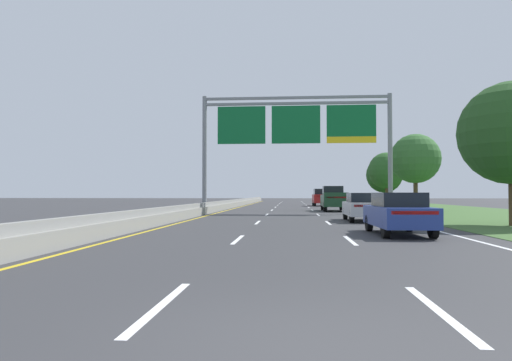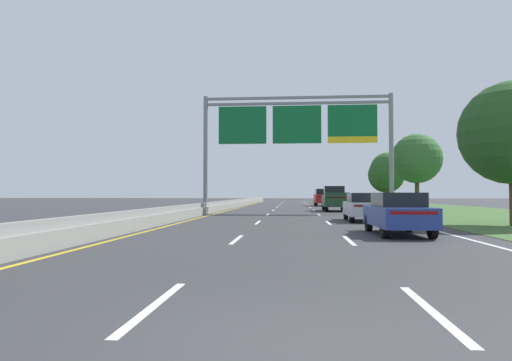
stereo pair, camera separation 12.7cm
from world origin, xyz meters
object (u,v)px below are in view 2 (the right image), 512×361
object	(u,v)px
pickup_truck_darkgreen	(335,199)
roadside_tree_near	(512,133)
car_silver_right_lane_sedan	(363,206)
roadside_tree_mid	(417,159)
roadside_tree_far	(388,170)
roadside_tree_distant	(386,175)
car_red_right_lane_suv	(322,197)
overhead_sign_gantry	(297,129)
car_blue_right_lane_sedan	(398,213)

from	to	relation	value
pickup_truck_darkgreen	roadside_tree_near	world-z (taller)	roadside_tree_near
car_silver_right_lane_sedan	roadside_tree_mid	distance (m)	15.68
roadside_tree_near	roadside_tree_far	bearing A→B (deg)	88.26
roadside_tree_mid	roadside_tree_distant	distance (m)	27.89
car_red_right_lane_suv	roadside_tree_mid	bearing A→B (deg)	-158.99
overhead_sign_gantry	pickup_truck_darkgreen	bearing A→B (deg)	52.74
overhead_sign_gantry	car_silver_right_lane_sedan	world-z (taller)	overhead_sign_gantry
roadside_tree_mid	roadside_tree_near	bearing A→B (deg)	-90.31
car_silver_right_lane_sedan	roadside_tree_distant	xyz separation A→B (m)	(9.46, 41.51, 3.42)
car_silver_right_lane_sedan	pickup_truck_darkgreen	bearing A→B (deg)	1.44
car_silver_right_lane_sedan	roadside_tree_far	world-z (taller)	roadside_tree_far
pickup_truck_darkgreen	roadside_tree_distant	size ratio (longest dim) A/B	0.79
overhead_sign_gantry	roadside_tree_far	bearing A→B (deg)	60.73
pickup_truck_darkgreen	roadside_tree_distant	xyz separation A→B (m)	(9.73, 26.74, 3.16)
car_red_right_lane_suv	roadside_tree_distant	world-z (taller)	roadside_tree_distant
car_blue_right_lane_sedan	roadside_tree_far	distance (m)	39.40
car_red_right_lane_suv	pickup_truck_darkgreen	bearing A→B (deg)	179.76
car_blue_right_lane_sedan	roadside_tree_mid	distance (m)	23.40
car_red_right_lane_suv	overhead_sign_gantry	bearing A→B (deg)	170.63
roadside_tree_near	roadside_tree_mid	distance (m)	17.24
pickup_truck_darkgreen	car_silver_right_lane_sedan	distance (m)	14.77
roadside_tree_far	roadside_tree_distant	world-z (taller)	roadside_tree_distant
car_silver_right_lane_sedan	roadside_tree_near	distance (m)	8.14
overhead_sign_gantry	car_blue_right_lane_sedan	world-z (taller)	overhead_sign_gantry
roadside_tree_near	car_blue_right_lane_sedan	bearing A→B (deg)	-142.45
roadside_tree_near	roadside_tree_mid	xyz separation A→B (m)	(0.09, 17.24, 0.09)
overhead_sign_gantry	pickup_truck_darkgreen	distance (m)	7.82
roadside_tree_mid	car_red_right_lane_suv	bearing A→B (deg)	111.49
roadside_tree_near	overhead_sign_gantry	bearing A→B (deg)	125.91
overhead_sign_gantry	roadside_tree_far	distance (m)	22.74
pickup_truck_darkgreen	roadside_tree_near	xyz separation A→B (m)	(6.71, -18.23, 3.32)
roadside_tree_far	roadside_tree_mid	bearing A→B (deg)	-93.25
pickup_truck_darkgreen	car_red_right_lane_suv	world-z (taller)	pickup_truck_darkgreen
roadside_tree_mid	roadside_tree_distant	xyz separation A→B (m)	(2.93, 27.73, -0.25)
pickup_truck_darkgreen	car_red_right_lane_suv	xyz separation A→B (m)	(-0.07, 16.46, 0.02)
overhead_sign_gantry	roadside_tree_distant	bearing A→B (deg)	67.23
roadside_tree_mid	car_blue_right_lane_sedan	bearing A→B (deg)	-106.37
roadside_tree_mid	roadside_tree_distant	world-z (taller)	roadside_tree_distant
car_silver_right_lane_sedan	car_red_right_lane_suv	distance (m)	31.24
overhead_sign_gantry	roadside_tree_mid	xyz separation A→B (m)	(10.13, 3.37, -2.16)
car_blue_right_lane_sedan	car_red_right_lane_suv	bearing A→B (deg)	-0.60
car_silver_right_lane_sedan	roadside_tree_mid	size ratio (longest dim) A/B	0.67
overhead_sign_gantry	roadside_tree_near	distance (m)	17.26
overhead_sign_gantry	roadside_tree_near	size ratio (longest dim) A/B	2.20
car_red_right_lane_suv	roadside_tree_far	world-z (taller)	roadside_tree_far
overhead_sign_gantry	roadside_tree_near	bearing A→B (deg)	-54.09
overhead_sign_gantry	car_blue_right_lane_sedan	size ratio (longest dim) A/B	3.40
car_silver_right_lane_sedan	roadside_tree_distant	world-z (taller)	roadside_tree_distant
car_red_right_lane_suv	roadside_tree_near	distance (m)	35.51
car_silver_right_lane_sedan	roadside_tree_distant	bearing A→B (deg)	-12.47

